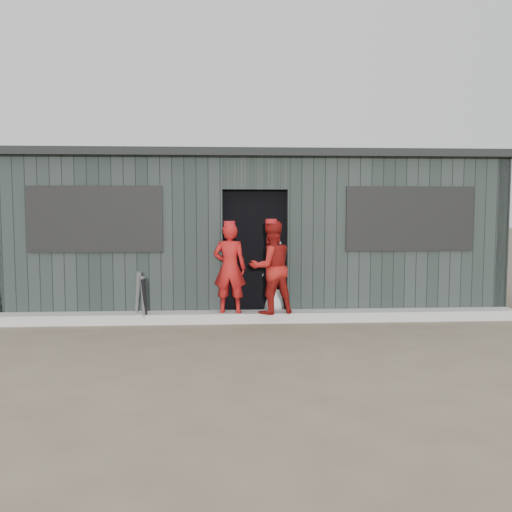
{
  "coord_description": "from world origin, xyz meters",
  "views": [
    {
      "loc": [
        -0.52,
        -6.69,
        1.73
      ],
      "look_at": [
        0.0,
        1.8,
        1.0
      ],
      "focal_mm": 40.0,
      "sensor_mm": 36.0,
      "label": 1
    }
  ],
  "objects": [
    {
      "name": "bat_mid",
      "position": [
        -1.66,
        1.63,
        0.37
      ],
      "size": [
        0.08,
        0.16,
        0.73
      ],
      "primitive_type": "cone",
      "rotation": [
        0.12,
        0.0,
        -0.07
      ],
      "color": "gray",
      "rests_on": "ground"
    },
    {
      "name": "player_red_right",
      "position": [
        0.22,
        1.67,
        0.84
      ],
      "size": [
        0.81,
        0.72,
        1.38
      ],
      "primitive_type": "imported",
      "rotation": [
        0.0,
        0.0,
        3.49
      ],
      "color": "maroon",
      "rests_on": "curb"
    },
    {
      "name": "curb",
      "position": [
        0.0,
        1.82,
        0.07
      ],
      "size": [
        8.0,
        0.36,
        0.15
      ],
      "primitive_type": "cube",
      "color": "#A8A8A3",
      "rests_on": "ground"
    },
    {
      "name": "dugout",
      "position": [
        -0.0,
        3.5,
        1.29
      ],
      "size": [
        8.3,
        3.3,
        2.62
      ],
      "color": "black",
      "rests_on": "ground"
    },
    {
      "name": "player_grey_back",
      "position": [
        0.34,
        2.28,
        0.64
      ],
      "size": [
        0.73,
        0.63,
        1.27
      ],
      "primitive_type": "imported",
      "rotation": [
        0.0,
        0.0,
        3.58
      ],
      "color": "silver",
      "rests_on": "ground"
    },
    {
      "name": "bat_right",
      "position": [
        -1.64,
        1.62,
        0.35
      ],
      "size": [
        0.09,
        0.27,
        0.7
      ],
      "primitive_type": "cone",
      "rotation": [
        0.28,
        0.0,
        -0.09
      ],
      "color": "black",
      "rests_on": "ground"
    },
    {
      "name": "ground",
      "position": [
        0.0,
        0.0,
        0.0
      ],
      "size": [
        80.0,
        80.0,
        0.0
      ],
      "primitive_type": "plane",
      "color": "brown",
      "rests_on": "ground"
    },
    {
      "name": "bat_left",
      "position": [
        -1.76,
        1.74,
        0.4
      ],
      "size": [
        0.19,
        0.33,
        0.8
      ],
      "primitive_type": "cone",
      "rotation": [
        0.32,
        0.0,
        0.38
      ],
      "color": "gray",
      "rests_on": "ground"
    },
    {
      "name": "player_red_left",
      "position": [
        -0.4,
        1.77,
        0.83
      ],
      "size": [
        0.54,
        0.4,
        1.35
      ],
      "primitive_type": "imported",
      "rotation": [
        0.0,
        0.0,
        2.97
      ],
      "color": "#A31514",
      "rests_on": "curb"
    }
  ]
}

